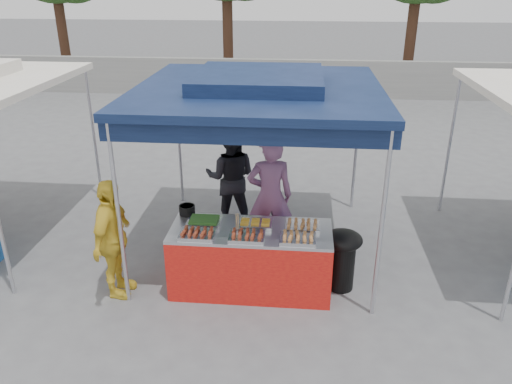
# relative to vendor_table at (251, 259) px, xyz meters

# --- Properties ---
(ground_plane) EXTENTS (80.00, 80.00, 0.00)m
(ground_plane) POSITION_rel_vendor_table_xyz_m (0.00, 0.10, -0.43)
(ground_plane) COLOR #595A5C
(back_wall) EXTENTS (40.00, 0.25, 1.20)m
(back_wall) POSITION_rel_vendor_table_xyz_m (0.00, 11.10, 0.17)
(back_wall) COLOR gray
(back_wall) RESTS_ON ground_plane
(main_canopy) EXTENTS (3.20, 3.20, 2.57)m
(main_canopy) POSITION_rel_vendor_table_xyz_m (0.00, 1.07, 1.94)
(main_canopy) COLOR #BBBBC2
(main_canopy) RESTS_ON ground_plane
(vendor_table) EXTENTS (2.00, 0.80, 0.85)m
(vendor_table) POSITION_rel_vendor_table_xyz_m (0.00, 0.00, 0.00)
(vendor_table) COLOR red
(vendor_table) RESTS_ON ground_plane
(food_tray_fl) EXTENTS (0.42, 0.30, 0.07)m
(food_tray_fl) POSITION_rel_vendor_table_xyz_m (-0.62, -0.24, 0.46)
(food_tray_fl) COLOR silver
(food_tray_fl) RESTS_ON vendor_table
(food_tray_fm) EXTENTS (0.42, 0.30, 0.07)m
(food_tray_fm) POSITION_rel_vendor_table_xyz_m (-0.02, -0.24, 0.46)
(food_tray_fm) COLOR silver
(food_tray_fm) RESTS_ON vendor_table
(food_tray_fr) EXTENTS (0.42, 0.30, 0.07)m
(food_tray_fr) POSITION_rel_vendor_table_xyz_m (0.58, -0.24, 0.46)
(food_tray_fr) COLOR silver
(food_tray_fr) RESTS_ON vendor_table
(food_tray_bl) EXTENTS (0.42, 0.30, 0.07)m
(food_tray_bl) POSITION_rel_vendor_table_xyz_m (-0.60, 0.10, 0.46)
(food_tray_bl) COLOR silver
(food_tray_bl) RESTS_ON vendor_table
(food_tray_bm) EXTENTS (0.42, 0.30, 0.07)m
(food_tray_bm) POSITION_rel_vendor_table_xyz_m (0.05, 0.10, 0.46)
(food_tray_bm) COLOR silver
(food_tray_bm) RESTS_ON vendor_table
(food_tray_br) EXTENTS (0.42, 0.30, 0.07)m
(food_tray_br) POSITION_rel_vendor_table_xyz_m (0.63, 0.09, 0.46)
(food_tray_br) COLOR silver
(food_tray_br) RESTS_ON vendor_table
(cooking_pot) EXTENTS (0.21, 0.21, 0.12)m
(cooking_pot) POSITION_rel_vendor_table_xyz_m (-0.88, 0.36, 0.49)
(cooking_pot) COLOR black
(cooking_pot) RESTS_ON vendor_table
(skewer_cup) EXTENTS (0.07, 0.07, 0.09)m
(skewer_cup) POSITION_rel_vendor_table_xyz_m (-0.15, -0.14, 0.47)
(skewer_cup) COLOR #BBBBC2
(skewer_cup) RESTS_ON vendor_table
(wok_burner) EXTENTS (0.48, 0.48, 0.81)m
(wok_burner) POSITION_rel_vendor_table_xyz_m (1.15, 0.12, 0.06)
(wok_burner) COLOR black
(wok_burner) RESTS_ON ground_plane
(crate_left) EXTENTS (0.54, 0.38, 0.32)m
(crate_left) POSITION_rel_vendor_table_xyz_m (-0.27, 0.66, -0.26)
(crate_left) COLOR #1339A2
(crate_left) RESTS_ON ground_plane
(crate_right) EXTENTS (0.48, 0.34, 0.29)m
(crate_right) POSITION_rel_vendor_table_xyz_m (0.37, 0.79, -0.28)
(crate_right) COLOR #1339A2
(crate_right) RESTS_ON ground_plane
(crate_stacked) EXTENTS (0.47, 0.33, 0.28)m
(crate_stacked) POSITION_rel_vendor_table_xyz_m (0.37, 0.79, 0.01)
(crate_stacked) COLOR #1339A2
(crate_stacked) RESTS_ON crate_right
(vendor_woman) EXTENTS (0.70, 0.51, 1.76)m
(vendor_woman) POSITION_rel_vendor_table_xyz_m (0.17, 0.95, 0.45)
(vendor_woman) COLOR #89577F
(vendor_woman) RESTS_ON ground_plane
(helper_man) EXTENTS (0.82, 0.64, 1.67)m
(helper_man) POSITION_rel_vendor_table_xyz_m (-0.49, 1.73, 0.41)
(helper_man) COLOR black
(helper_man) RESTS_ON ground_plane
(customer_person) EXTENTS (0.43, 0.93, 1.55)m
(customer_person) POSITION_rel_vendor_table_xyz_m (-1.66, -0.27, 0.35)
(customer_person) COLOR gold
(customer_person) RESTS_ON ground_plane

